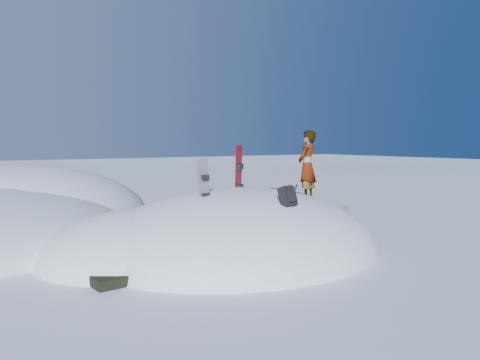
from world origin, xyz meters
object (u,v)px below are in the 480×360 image
person (307,166)px  snowboard_dark (205,188)px  backpack (288,196)px  snowboard_red (239,179)px

person → snowboard_dark: bearing=-18.1°
backpack → snowboard_dark: bearing=127.0°
snowboard_dark → person: size_ratio=0.71×
snowboard_red → person: size_ratio=0.92×
snowboard_dark → backpack: size_ratio=2.62×
person → snowboard_red: bearing=-34.7°
snowboard_red → snowboard_dark: snowboard_red is taller
snowboard_dark → person: 3.49m
snowboard_red → snowboard_dark: bearing=177.2°
snowboard_red → person: person is taller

